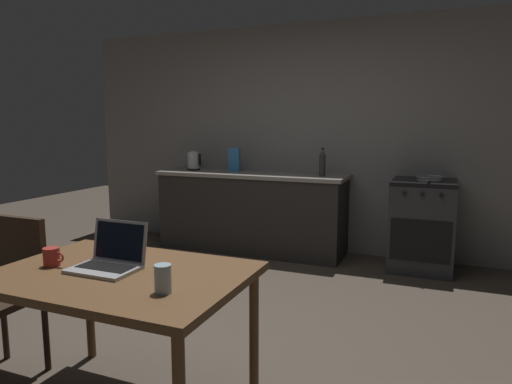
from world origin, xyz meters
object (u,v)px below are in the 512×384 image
object	(u,v)px
laptop	(109,260)
drinking_glass	(163,279)
cereal_box	(234,160)
coffee_mug	(52,257)
electric_kettle	(193,161)
frying_pan	(429,178)
dining_table	(121,286)
stove_oven	(422,225)
bottle	(322,163)
chair	(7,285)

from	to	relation	value
laptop	drinking_glass	distance (m)	0.46
cereal_box	coffee_mug	bearing A→B (deg)	-82.20
electric_kettle	frying_pan	xyz separation A→B (m)	(2.63, -0.03, -0.08)
frying_pan	drinking_glass	size ratio (longest dim) A/B	3.47
dining_table	coffee_mug	size ratio (longest dim) A/B	10.14
dining_table	drinking_glass	world-z (taller)	drinking_glass
frying_pan	cereal_box	distance (m)	2.10
stove_oven	bottle	world-z (taller)	bottle
chair	electric_kettle	bearing A→B (deg)	77.73
laptop	electric_kettle	xyz separation A→B (m)	(-1.25, 2.98, 0.23)
chair	frying_pan	distance (m)	3.65
electric_kettle	bottle	xyz separation A→B (m)	(1.57, -0.05, 0.03)
coffee_mug	bottle	bearing A→B (deg)	78.25
coffee_mug	electric_kettle	bearing A→B (deg)	107.24
chair	drinking_glass	distance (m)	1.25
dining_table	coffee_mug	xyz separation A→B (m)	(-0.38, -0.06, 0.12)
chair	laptop	bearing A→B (deg)	-23.92
coffee_mug	cereal_box	xyz separation A→B (m)	(-0.42, 3.08, 0.25)
dining_table	laptop	bearing A→B (deg)	168.79
drinking_glass	frying_pan	bearing A→B (deg)	73.05
cereal_box	chair	bearing A→B (deg)	-91.02
stove_oven	chair	world-z (taller)	chair
stove_oven	chair	size ratio (longest dim) A/B	0.99
chair	bottle	distance (m)	3.14
laptop	cereal_box	size ratio (longest dim) A/B	1.19
dining_table	bottle	world-z (taller)	bottle
chair	cereal_box	distance (m)	3.01
coffee_mug	laptop	bearing A→B (deg)	13.80
bottle	stove_oven	bearing A→B (deg)	2.69
chair	bottle	size ratio (longest dim) A/B	3.05
drinking_glass	cereal_box	world-z (taller)	cereal_box
frying_pan	laptop	bearing A→B (deg)	-115.06
electric_kettle	drinking_glass	bearing A→B (deg)	-62.05
electric_kettle	frying_pan	size ratio (longest dim) A/B	0.54
laptop	bottle	xyz separation A→B (m)	(0.33, 2.93, 0.26)
electric_kettle	stove_oven	bearing A→B (deg)	-0.05
chair	cereal_box	size ratio (longest dim) A/B	3.37
chair	electric_kettle	world-z (taller)	electric_kettle
laptop	coffee_mug	xyz separation A→B (m)	(-0.30, -0.07, 0.00)
frying_pan	bottle	bearing A→B (deg)	-178.83
stove_oven	cereal_box	bearing A→B (deg)	179.37
dining_table	cereal_box	world-z (taller)	cereal_box
frying_pan	cereal_box	size ratio (longest dim) A/B	1.58
stove_oven	dining_table	distance (m)	3.26
stove_oven	bottle	size ratio (longest dim) A/B	3.02
laptop	cereal_box	xyz separation A→B (m)	(-0.72, 3.00, 0.26)
dining_table	coffee_mug	bearing A→B (deg)	-171.30
chair	laptop	world-z (taller)	laptop
stove_oven	bottle	distance (m)	1.17
dining_table	drinking_glass	xyz separation A→B (m)	(0.35, -0.16, 0.13)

